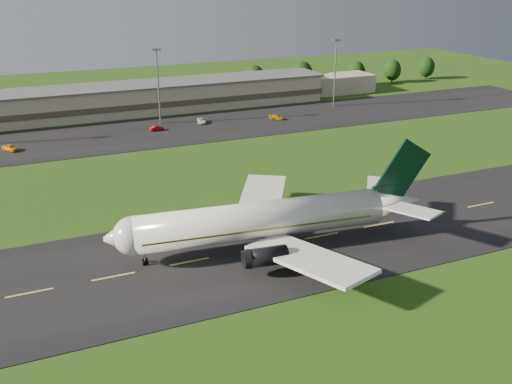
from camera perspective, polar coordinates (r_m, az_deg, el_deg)
name	(u,v)px	position (r m, az deg, el deg)	size (l,w,h in m)	color
ground	(258,249)	(87.78, 0.25, -5.69)	(360.00, 360.00, 0.00)	#2B4912
taxiway	(258,248)	(87.76, 0.25, -5.66)	(220.00, 30.00, 0.10)	black
apron	(150,132)	(152.34, -10.60, 5.87)	(260.00, 30.00, 0.10)	black
airliner	(266,220)	(86.11, 1.00, -2.82)	(51.22, 41.92, 15.57)	white
terminal	(151,98)	(175.73, -10.46, 9.27)	(145.00, 16.00, 8.40)	#B6A68B
light_mast_centre	(158,77)	(158.28, -9.80, 11.22)	(2.40, 1.20, 20.35)	gray
light_mast_east	(335,65)	(178.98, 7.95, 12.49)	(2.40, 1.20, 20.35)	gray
tree_line	(203,84)	(189.96, -5.31, 10.74)	(195.61, 9.63, 10.24)	black
service_vehicle_a	(10,148)	(145.93, -23.37, 4.09)	(1.77, 4.41, 1.50)	orange
service_vehicle_b	(157,128)	(153.50, -9.89, 6.29)	(1.29, 3.69, 1.22)	#970A0A
service_vehicle_c	(202,121)	(159.53, -5.47, 7.09)	(2.08, 4.51, 1.25)	white
service_vehicle_d	(277,117)	(162.90, 2.11, 7.48)	(1.78, 4.38, 1.27)	#C38B0B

